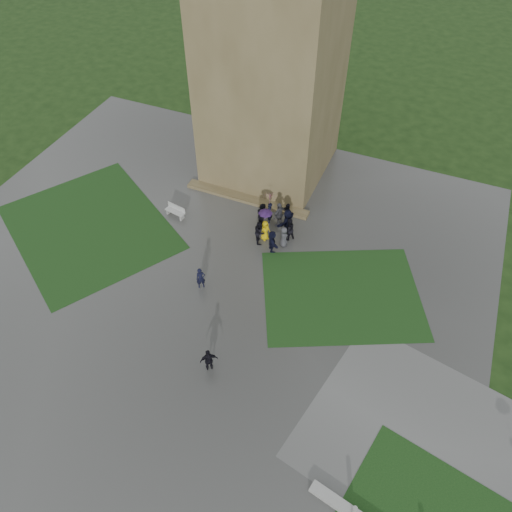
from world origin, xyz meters
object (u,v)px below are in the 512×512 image
at_px(bench, 176,211).
at_px(tower, 273,48).
at_px(pedestrian_mid, 201,278).
at_px(pedestrian_near, 209,360).

bearing_deg(bench, tower, 74.76).
xyz_separation_m(pedestrian_mid, pedestrian_near, (2.91, -4.72, 0.04)).
bearing_deg(pedestrian_mid, pedestrian_near, -97.86).
bearing_deg(pedestrian_near, bench, -89.63).
distance_m(bench, pedestrian_near, 12.11).
relative_size(bench, pedestrian_mid, 1.01).
xyz_separation_m(tower, bench, (-3.75, -7.76, -8.55)).
relative_size(pedestrian_mid, pedestrian_near, 0.94).
xyz_separation_m(bench, pedestrian_mid, (4.45, -4.89, 0.31)).
height_order(bench, pedestrian_near, pedestrian_near).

